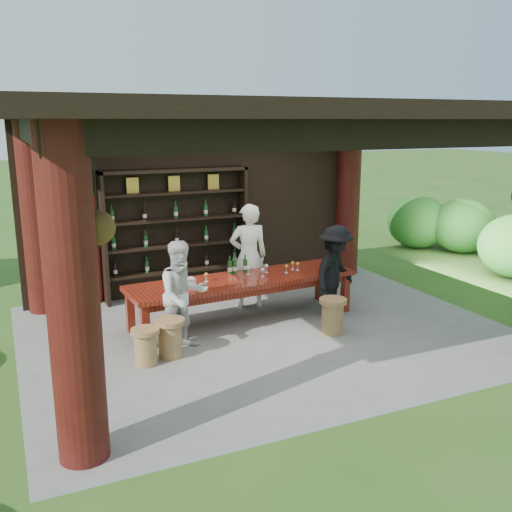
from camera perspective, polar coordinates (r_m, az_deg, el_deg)
name	(u,v)px	position (r m, az deg, el deg)	size (l,w,h in m)	color
ground	(266,331)	(9.20, 1.03, -7.52)	(90.00, 90.00, 0.00)	#2D5119
pavilion	(255,195)	(9.05, -0.15, 6.08)	(7.50, 6.00, 3.60)	slate
wine_shelf	(176,233)	(10.83, -7.96, 2.27)	(2.76, 0.42, 2.43)	black
tasting_table	(243,284)	(9.46, -1.30, -2.85)	(3.91, 1.24, 0.75)	#59160C
stool_near_left	(170,337)	(8.24, -8.58, -8.01)	(0.43, 0.43, 0.56)	brown
stool_near_right	(333,315)	(9.09, 7.67, -5.87)	(0.43, 0.43, 0.57)	brown
stool_far_left	(146,346)	(8.06, -10.97, -8.79)	(0.39, 0.39, 0.52)	brown
host	(249,256)	(10.10, -0.75, -0.02)	(0.68, 0.45, 1.87)	white
guest_woman	(183,296)	(8.34, -7.36, -3.96)	(0.79, 0.61, 1.62)	beige
guest_man	(335,273)	(9.61, 7.92, -1.68)	(1.04, 0.60, 1.61)	black
table_bottles	(237,264)	(9.69, -1.96, -0.82)	(0.36, 0.09, 0.31)	#194C1E
table_glasses	(266,270)	(9.64, 1.05, -1.37)	(1.75, 0.29, 0.15)	silver
napkin_basket	(186,283)	(8.95, -6.98, -2.68)	(0.26, 0.18, 0.14)	#BF6672
shrubs	(341,279)	(10.20, 8.54, -2.27)	(15.60, 9.08, 1.36)	#194C14
trees	(408,116)	(11.43, 14.94, 13.39)	(22.35, 10.08, 4.80)	#3F2819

